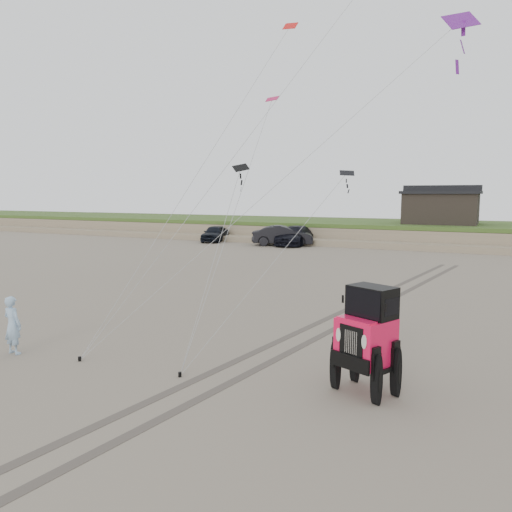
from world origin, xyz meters
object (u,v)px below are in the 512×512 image
object	(u,v)px
truck_c	(295,236)
jeep	(366,351)
truck_b	(283,236)
man	(13,325)
truck_a	(215,233)
cabin	(441,206)

from	to	relation	value
truck_c	jeep	size ratio (longest dim) A/B	1.09
truck_b	man	bearing A→B (deg)	169.26
jeep	man	bearing A→B (deg)	-146.43
truck_a	truck_b	distance (m)	7.00
truck_c	jeep	distance (m)	31.81
truck_a	truck_c	world-z (taller)	truck_c
cabin	truck_c	xyz separation A→B (m)	(-10.95, -7.06, -2.43)
truck_c	truck_a	bearing A→B (deg)	177.54
truck_b	truck_c	distance (m)	1.13
truck_b	truck_c	world-z (taller)	truck_b
truck_c	man	bearing A→B (deg)	-87.27
truck_a	truck_c	xyz separation A→B (m)	(7.70, 0.28, 0.06)
cabin	truck_b	world-z (taller)	cabin
truck_c	man	distance (m)	30.74
truck_b	jeep	size ratio (longest dim) A/B	1.01
man	truck_c	bearing A→B (deg)	-79.95
cabin	jeep	size ratio (longest dim) A/B	1.26
truck_a	jeep	world-z (taller)	jeep
truck_a	jeep	size ratio (longest dim) A/B	0.86
truck_c	jeep	xyz separation A→B (m)	(13.17, -28.96, 0.14)
truck_b	jeep	distance (m)	31.34
cabin	truck_c	size ratio (longest dim) A/B	1.16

